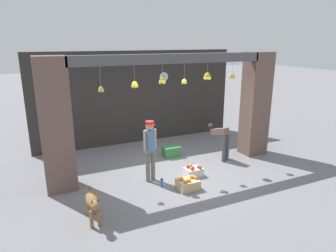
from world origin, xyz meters
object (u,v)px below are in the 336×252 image
(fruit_crate_oranges, at_px, (188,184))
(fruit_crate_apples, at_px, (193,171))
(worker_stooping, at_px, (221,138))
(produce_box_green, at_px, (172,151))
(dog, at_px, (93,202))
(wall_clock, at_px, (164,77))
(shopkeeper, at_px, (150,147))
(water_bottle, at_px, (162,183))

(fruit_crate_oranges, height_order, fruit_crate_apples, fruit_crate_oranges)
(worker_stooping, xyz_separation_m, fruit_crate_apples, (-1.30, -0.69, -0.56))
(fruit_crate_oranges, xyz_separation_m, produce_box_green, (0.55, 2.08, 0.02))
(dog, height_order, wall_clock, wall_clock)
(wall_clock, bearing_deg, produce_box_green, -106.38)
(worker_stooping, height_order, fruit_crate_oranges, worker_stooping)
(fruit_crate_oranges, xyz_separation_m, fruit_crate_apples, (0.48, 0.59, -0.01))
(produce_box_green, bearing_deg, shopkeeper, -132.74)
(fruit_crate_oranges, height_order, produce_box_green, same)
(shopkeeper, bearing_deg, worker_stooping, -172.54)
(worker_stooping, height_order, produce_box_green, worker_stooping)
(fruit_crate_oranges, relative_size, wall_clock, 1.51)
(dog, xyz_separation_m, worker_stooping, (4.10, 1.70, 0.24))
(fruit_crate_oranges, height_order, water_bottle, fruit_crate_oranges)
(fruit_crate_apples, bearing_deg, shopkeeper, 169.79)
(dog, relative_size, worker_stooping, 0.88)
(fruit_crate_oranges, bearing_deg, water_bottle, 145.49)
(fruit_crate_apples, relative_size, water_bottle, 1.99)
(water_bottle, bearing_deg, dog, -156.27)
(water_bottle, xyz_separation_m, wall_clock, (1.58, 3.46, 2.13))
(fruit_crate_apples, xyz_separation_m, wall_clock, (0.58, 3.24, 2.11))
(shopkeeper, bearing_deg, water_bottle, 102.32)
(dog, bearing_deg, shopkeeper, 128.13)
(wall_clock, bearing_deg, fruit_crate_oranges, -105.47)
(fruit_crate_oranges, relative_size, water_bottle, 2.24)
(dog, distance_m, water_bottle, 1.99)
(fruit_crate_apples, bearing_deg, fruit_crate_oranges, -129.34)
(shopkeeper, xyz_separation_m, water_bottle, (0.12, -0.43, -0.81))
(water_bottle, bearing_deg, shopkeeper, 106.24)
(fruit_crate_apples, bearing_deg, wall_clock, 79.87)
(shopkeeper, height_order, fruit_crate_apples, shopkeeper)
(produce_box_green, relative_size, water_bottle, 2.32)
(worker_stooping, xyz_separation_m, wall_clock, (-0.72, 2.55, 1.56))
(dog, height_order, fruit_crate_oranges, dog)
(fruit_crate_apples, bearing_deg, produce_box_green, 87.43)
(dog, relative_size, shopkeeper, 0.57)
(fruit_crate_oranges, bearing_deg, worker_stooping, 35.66)
(water_bottle, distance_m, wall_clock, 4.37)
(wall_clock, bearing_deg, water_bottle, -114.58)
(shopkeeper, relative_size, water_bottle, 7.07)
(worker_stooping, bearing_deg, wall_clock, 92.80)
(worker_stooping, bearing_deg, shopkeeper, 178.37)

